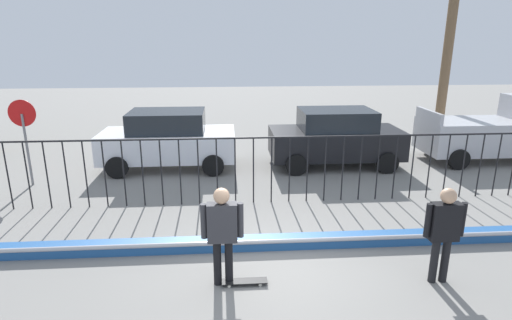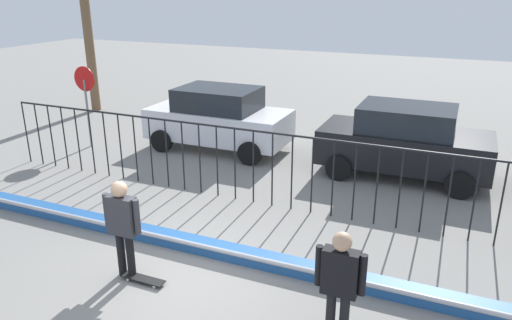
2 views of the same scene
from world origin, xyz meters
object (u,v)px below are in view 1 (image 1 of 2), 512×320
Objects in this scene: camera_operator at (444,227)px; stop_sign at (25,131)px; parked_car_black at (335,137)px; skateboard at (244,281)px; pickup_truck at (498,131)px; skateboarder at (222,228)px; parked_car_white at (168,139)px.

camera_operator is 11.01m from stop_sign.
parked_car_black is (-0.06, 7.00, -0.08)m from camera_operator.
skateboard is 0.46× the size of camera_operator.
pickup_truck is at bearing 59.75° from skateboard.
skateboarder is 1.08m from skateboard.
parked_car_black is (3.35, 6.85, 0.91)m from skateboard.
parked_car_white is at bearing 86.25° from skateboarder.
stop_sign is at bearing 117.02° from skateboarder.
pickup_truck is (9.48, 7.01, -0.03)m from skateboarder.
skateboard is 0.32× the size of stop_sign.
camera_operator is 0.41× the size of parked_car_white.
parked_car_white is 1.72× the size of stop_sign.
parked_car_black is at bearing 43.08° from skateboarder.
parked_car_white is 11.27m from pickup_truck.
parked_car_black is (5.51, -0.13, 0.00)m from parked_car_white.
pickup_truck reaches higher than skateboard.
skateboard is 7.36m from parked_car_white.
skateboarder is at bearing 57.14° from camera_operator.
stop_sign reaches higher than skateboard.
parked_car_white is (-2.16, 6.98, 0.91)m from skateboard.
parked_car_black is 0.91× the size of pickup_truck.
skateboard is 11.57m from pickup_truck.
stop_sign is at bearing 158.81° from skateboard.
parked_car_white reaches higher than skateboarder.
parked_car_black is 1.72× the size of stop_sign.
skateboard is 3.56m from camera_operator.
stop_sign is at bearing -159.19° from parked_car_white.
parked_car_black reaches higher than camera_operator.
stop_sign reaches higher than pickup_truck.
parked_car_black reaches higher than skateboarder.
parked_car_black is (3.72, 6.80, -0.10)m from skateboarder.
skateboard is 8.33m from stop_sign.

